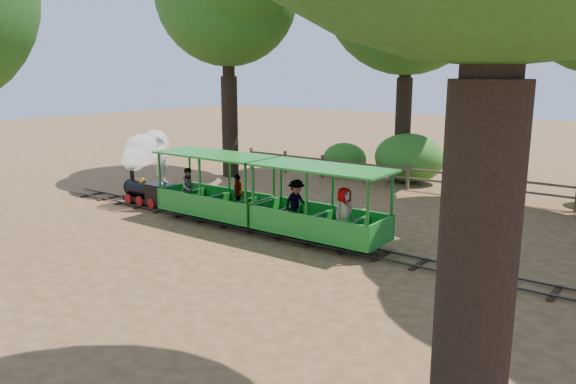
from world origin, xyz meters
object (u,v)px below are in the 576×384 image
Objects in this scene: locomotive at (146,162)px; carriage_front at (213,196)px; carriage_rear at (318,213)px; fence at (432,177)px.

carriage_front is at bearing -1.41° from locomotive.
locomotive reaches higher than carriage_front.
carriage_front is (3.19, -0.08, -0.72)m from locomotive.
carriage_front is 1.00× the size of carriage_rear.
carriage_front and carriage_rear have the same top height.
locomotive reaches higher than fence.
carriage_rear is 8.04m from fence.
fence is at bearing 48.80° from locomotive.
fence is at bearing 90.88° from carriage_rear.
fence is (6.94, 7.92, -0.96)m from locomotive.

